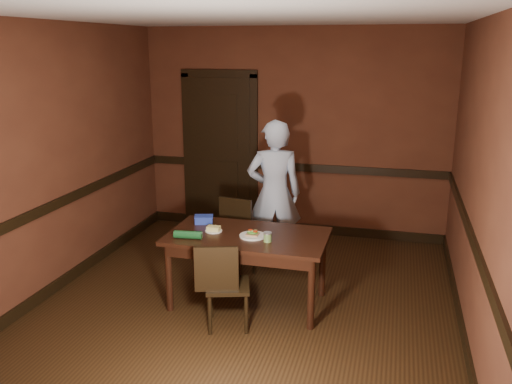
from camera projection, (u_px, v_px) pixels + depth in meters
The scene contains 22 objects.
floor at pixel (247, 304), 5.32m from camera, with size 4.00×4.50×0.01m, color black.
ceiling at pixel (246, 16), 4.62m from camera, with size 4.00×4.50×0.01m, color silver.
wall_back at pixel (293, 133), 7.07m from camera, with size 4.00×0.02×2.70m, color #542A19.
wall_front at pixel (131, 262), 2.87m from camera, with size 4.00×0.02×2.70m, color #542A19.
wall_left at pixel (56, 159), 5.46m from camera, with size 0.02×4.50×2.70m, color #542A19.
wall_right at pixel (479, 184), 4.48m from camera, with size 0.02×4.50×2.70m, color #542A19.
dado_back at pixel (292, 167), 7.17m from camera, with size 4.00×0.03×0.10m, color black.
dado_left at pixel (61, 202), 5.58m from camera, with size 0.03×4.50×0.10m, color black.
dado_right at pixel (471, 235), 4.60m from camera, with size 0.03×4.50×0.10m, color black.
baseboard_back at pixel (291, 227), 7.39m from camera, with size 4.00×0.03×0.12m, color black.
baseboard_left at pixel (69, 277), 5.80m from camera, with size 0.03×4.50×0.12m, color black.
baseboard_right at pixel (461, 324), 4.82m from camera, with size 0.03×4.50×0.12m, color black.
door at pixel (220, 149), 7.35m from camera, with size 1.05×0.07×2.20m.
dining_table at pixel (248, 269), 5.27m from camera, with size 1.52×0.85×0.71m, color black.
chair_far at pixel (234, 240), 5.85m from camera, with size 0.39×0.39×0.84m, color black, non-canonical shape.
chair_near at pixel (228, 284), 4.82m from camera, with size 0.38×0.38×0.81m, color black, non-canonical shape.
person at pixel (274, 194), 6.09m from camera, with size 0.61×0.40×1.68m, color silver.
sandwich_plate at pixel (253, 235), 5.11m from camera, with size 0.25×0.25×0.06m.
sauce_jar at pixel (268, 237), 4.97m from camera, with size 0.08×0.08×0.09m.
cheese_saucer at pixel (214, 229), 5.25m from camera, with size 0.17×0.17×0.05m.
food_tub at pixel (204, 219), 5.49m from camera, with size 0.22×0.18×0.08m.
wrapped_veg at pixel (188, 235), 5.05m from camera, with size 0.07×0.07×0.26m, color #154A20.
Camera 1 is at (1.33, -4.67, 2.46)m, focal length 38.00 mm.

